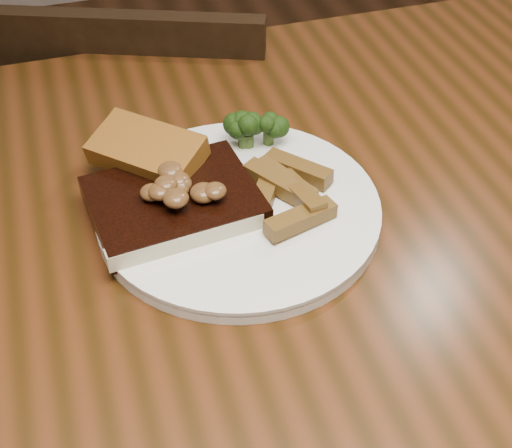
{
  "coord_description": "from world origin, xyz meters",
  "views": [
    {
      "loc": [
        -0.15,
        -0.46,
        1.24
      ],
      "look_at": [
        -0.0,
        0.02,
        0.78
      ],
      "focal_mm": 50.0,
      "sensor_mm": 36.0,
      "label": 1
    }
  ],
  "objects_px": {
    "dining_table": "(266,321)",
    "potato_wedges": "(290,197)",
    "chair_far": "(163,178)",
    "plate": "(239,211)",
    "garlic_bread": "(149,166)",
    "steak": "(174,202)"
  },
  "relations": [
    {
      "from": "garlic_bread",
      "to": "chair_far",
      "type": "bearing_deg",
      "value": 125.26
    },
    {
      "from": "garlic_bread",
      "to": "potato_wedges",
      "type": "xyz_separation_m",
      "value": [
        0.13,
        -0.09,
        -0.0
      ]
    },
    {
      "from": "dining_table",
      "to": "potato_wedges",
      "type": "distance_m",
      "value": 0.14
    },
    {
      "from": "chair_far",
      "to": "garlic_bread",
      "type": "height_order",
      "value": "chair_far"
    },
    {
      "from": "steak",
      "to": "garlic_bread",
      "type": "height_order",
      "value": "garlic_bread"
    },
    {
      "from": "dining_table",
      "to": "chair_far",
      "type": "bearing_deg",
      "value": 92.08
    },
    {
      "from": "dining_table",
      "to": "garlic_bread",
      "type": "relative_size",
      "value": 13.88
    },
    {
      "from": "plate",
      "to": "potato_wedges",
      "type": "bearing_deg",
      "value": -15.72
    },
    {
      "from": "chair_far",
      "to": "garlic_bread",
      "type": "relative_size",
      "value": 6.97
    },
    {
      "from": "dining_table",
      "to": "potato_wedges",
      "type": "xyz_separation_m",
      "value": [
        0.04,
        0.05,
        0.12
      ]
    },
    {
      "from": "steak",
      "to": "potato_wedges",
      "type": "xyz_separation_m",
      "value": [
        0.11,
        -0.03,
        0.0
      ]
    },
    {
      "from": "chair_far",
      "to": "steak",
      "type": "xyz_separation_m",
      "value": [
        -0.05,
        -0.46,
        0.34
      ]
    },
    {
      "from": "chair_far",
      "to": "potato_wedges",
      "type": "relative_size",
      "value": 8.21
    },
    {
      "from": "dining_table",
      "to": "garlic_bread",
      "type": "bearing_deg",
      "value": 120.13
    },
    {
      "from": "chair_far",
      "to": "plate",
      "type": "relative_size",
      "value": 2.77
    },
    {
      "from": "chair_far",
      "to": "steak",
      "type": "relative_size",
      "value": 4.92
    },
    {
      "from": "dining_table",
      "to": "steak",
      "type": "height_order",
      "value": "steak"
    },
    {
      "from": "dining_table",
      "to": "chair_far",
      "type": "distance_m",
      "value": 0.59
    },
    {
      "from": "steak",
      "to": "potato_wedges",
      "type": "distance_m",
      "value": 0.12
    },
    {
      "from": "dining_table",
      "to": "steak",
      "type": "xyz_separation_m",
      "value": [
        -0.07,
        0.08,
        0.12
      ]
    },
    {
      "from": "chair_far",
      "to": "steak",
      "type": "bearing_deg",
      "value": 104.96
    },
    {
      "from": "dining_table",
      "to": "plate",
      "type": "distance_m",
      "value": 0.12
    }
  ]
}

